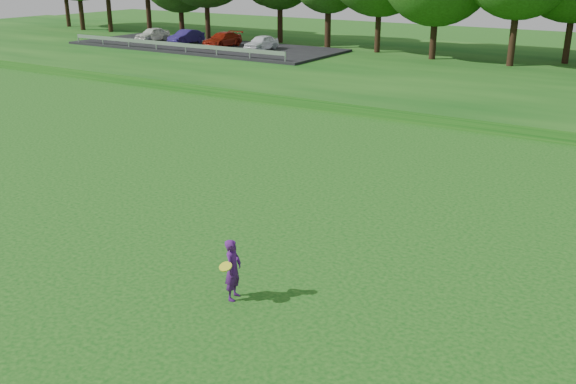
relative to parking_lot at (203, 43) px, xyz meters
The scene contains 5 objects.
ground 40.59m from the parking_lot, 53.89° to the right, with size 140.00×140.00×0.00m, color #0D4710.
berm 23.96m from the parking_lot, ahead, with size 130.00×30.00×0.60m, color #0D4710.
walking_path 27.14m from the parking_lot, 28.12° to the right, with size 130.00×1.60×0.04m, color gray.
parking_lot is the anchor object (origin of this frame).
woman 42.80m from the parking_lot, 49.57° to the right, with size 0.50×0.78×1.53m.
Camera 1 is at (12.23, -10.61, 7.63)m, focal length 40.00 mm.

